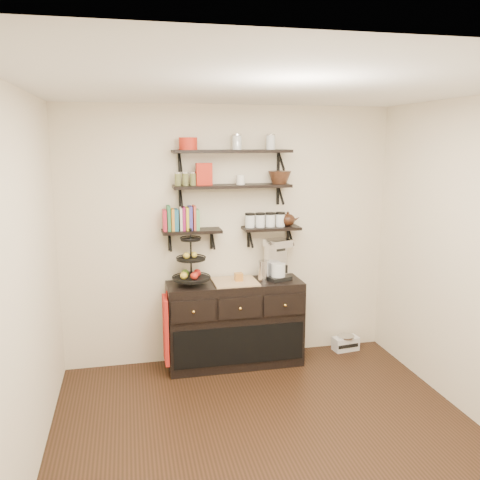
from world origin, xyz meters
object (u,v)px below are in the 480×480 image
(sideboard, at_px, (235,323))
(coffee_maker, at_px, (277,260))
(radio, at_px, (346,343))
(fruit_stand, at_px, (191,266))

(sideboard, height_order, coffee_maker, coffee_maker)
(sideboard, bearing_deg, radio, 3.48)
(sideboard, distance_m, radio, 1.35)
(radio, bearing_deg, coffee_maker, 175.90)
(sideboard, xyz_separation_m, fruit_stand, (-0.45, 0.00, 0.64))
(coffee_maker, bearing_deg, fruit_stand, 162.23)
(coffee_maker, distance_m, radio, 1.32)
(fruit_stand, distance_m, radio, 2.02)
(fruit_stand, xyz_separation_m, coffee_maker, (0.91, 0.03, 0.01))
(sideboard, relative_size, fruit_stand, 2.50)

